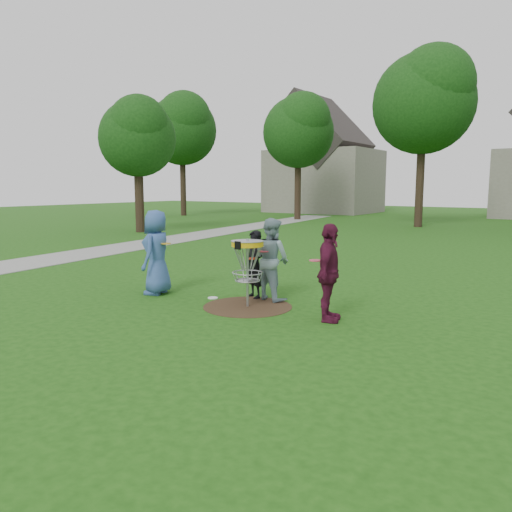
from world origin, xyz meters
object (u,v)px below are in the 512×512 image
Objects in this scene: player_blue at (157,252)px; player_maroon at (329,273)px; disc_golf_basket at (247,257)px; player_grey at (272,259)px; player_black at (255,264)px.

player_maroon is (4.21, 0.10, -0.06)m from player_blue.
player_maroon reaches higher than disc_golf_basket.
player_blue is 2.63m from player_grey.
disc_golf_basket is at bearing 71.42° from player_maroon.
disc_golf_basket is (-1.82, 0.05, 0.14)m from player_maroon.
player_blue is at bearing -176.45° from disc_golf_basket.
player_maroon is at bearing -1.57° from disc_golf_basket.
player_blue reaches higher than player_black.
player_blue is at bearing -134.23° from player_black.
player_maroon is (2.17, -0.80, 0.15)m from player_black.
player_blue is at bearing 74.33° from player_maroon.
player_maroon is 1.82m from disc_golf_basket.
player_blue is 1.37× the size of disc_golf_basket.
player_maroon is (1.77, -0.87, 0.01)m from player_grey.
player_black is at bearing 94.31° from player_blue.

